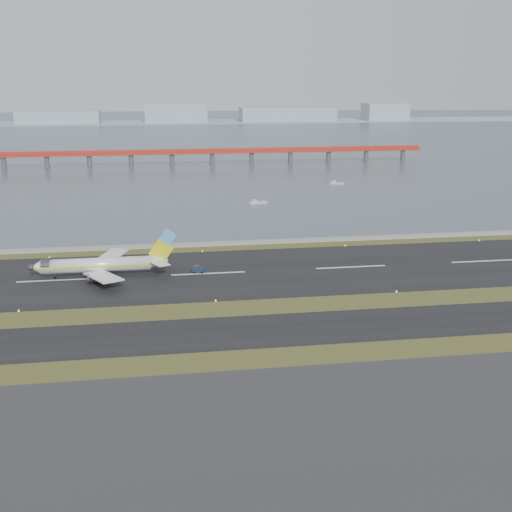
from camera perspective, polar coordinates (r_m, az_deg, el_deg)
name	(u,v)px	position (r m, az deg, el deg)	size (l,w,h in m)	color
ground	(219,313)	(146.12, -3.33, -5.06)	(1000.00, 1000.00, 0.00)	#314318
apron_strip	(255,446)	(96.98, -0.10, -16.54)	(1000.00, 50.00, 0.10)	#323234
taxiway_strip	(224,333)	(135.00, -2.84, -6.83)	(1000.00, 18.00, 0.10)	black
runway_strip	(208,274)	(174.38, -4.27, -1.57)	(1000.00, 45.00, 0.10)	black
seawall	(201,244)	(203.05, -4.94, 1.04)	(1000.00, 2.50, 1.00)	gray
bay_water	(171,135)	(598.44, -7.60, 10.65)	(1400.00, 800.00, 1.30)	#414C5D
red_pier	(212,153)	(389.96, -3.92, 9.16)	(260.00, 5.00, 10.20)	#AC291D
far_shoreline	(179,117)	(757.89, -6.85, 12.19)	(1400.00, 80.00, 60.50)	#99AAB5
airliner	(103,265)	(174.83, -13.47, -0.76)	(38.52, 32.89, 12.80)	white
pushback_tug	(198,269)	(175.05, -5.18, -1.19)	(3.50, 2.34, 2.10)	#15233B
workboat_near	(257,202)	(269.39, 0.11, 4.79)	(8.08, 3.92, 1.88)	silver
workboat_far	(336,183)	(321.50, 7.16, 6.45)	(7.44, 4.26, 1.72)	silver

